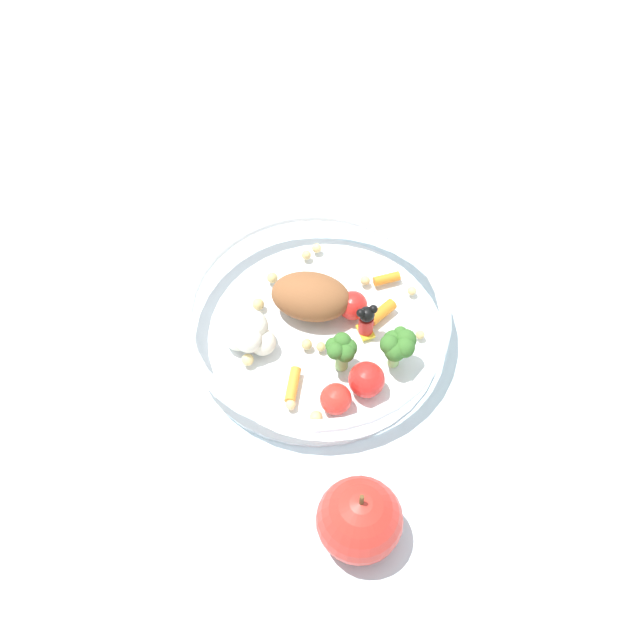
{
  "coord_description": "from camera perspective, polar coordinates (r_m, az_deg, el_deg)",
  "views": [
    {
      "loc": [
        -0.09,
        -0.45,
        0.66
      ],
      "look_at": [
        0.0,
        -0.01,
        0.02
      ],
      "focal_mm": 45.19,
      "sensor_mm": 36.0,
      "label": 1
    }
  ],
  "objects": [
    {
      "name": "food_container",
      "position": [
        0.77,
        -0.2,
        -0.07
      ],
      "size": [
        0.26,
        0.26,
        0.05
      ],
      "color": "white",
      "rests_on": "ground_plane"
    },
    {
      "name": "loose_apple",
      "position": [
        0.67,
        2.81,
        -13.96
      ],
      "size": [
        0.07,
        0.07,
        0.08
      ],
      "color": "red",
      "rests_on": "ground_plane"
    },
    {
      "name": "ground_plane",
      "position": [
        0.8,
        -0.45,
        -0.38
      ],
      "size": [
        2.4,
        2.4,
        0.0
      ],
      "primitive_type": "plane",
      "color": "silver"
    }
  ]
}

